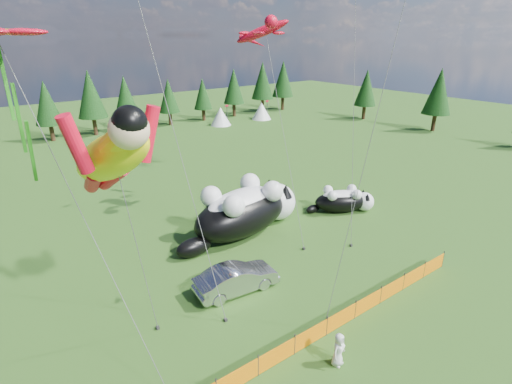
% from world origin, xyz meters
% --- Properties ---
extents(ground, '(160.00, 160.00, 0.00)m').
position_xyz_m(ground, '(0.00, 0.00, 0.00)').
color(ground, black).
rests_on(ground, ground).
extents(safety_fence, '(22.06, 0.06, 1.10)m').
position_xyz_m(safety_fence, '(0.00, -3.00, 0.50)').
color(safety_fence, '#262626').
rests_on(safety_fence, ground).
extents(tree_line, '(90.00, 4.00, 8.00)m').
position_xyz_m(tree_line, '(0.00, 45.00, 4.00)').
color(tree_line, black).
rests_on(tree_line, ground).
extents(festival_tents, '(50.00, 3.20, 2.80)m').
position_xyz_m(festival_tents, '(11.00, 40.00, 1.40)').
color(festival_tents, white).
rests_on(festival_tents, ground).
extents(cat_large, '(10.47, 4.79, 3.79)m').
position_xyz_m(cat_large, '(4.14, 7.87, 1.80)').
color(cat_large, black).
rests_on(cat_large, ground).
extents(cat_small, '(5.11, 3.79, 2.02)m').
position_xyz_m(cat_small, '(12.46, 6.22, 0.96)').
color(cat_small, black).
rests_on(cat_small, ground).
extents(car, '(4.83, 2.11, 1.55)m').
position_xyz_m(car, '(-0.38, 2.45, 0.77)').
color(car, '#B4B4B9').
rests_on(car, ground).
extents(spectator_e, '(0.87, 0.68, 1.57)m').
position_xyz_m(spectator_e, '(0.11, -4.52, 0.78)').
color(spectator_e, silver).
rests_on(spectator_e, ground).
extents(superhero_kite, '(5.80, 6.09, 11.62)m').
position_xyz_m(superhero_kite, '(-6.69, 0.62, 9.24)').
color(superhero_kite, '#FFEE0D').
rests_on(superhero_kite, ground).
extents(gecko_kite, '(5.97, 11.87, 15.99)m').
position_xyz_m(gecko_kite, '(8.62, 12.01, 13.40)').
color(gecko_kite, red).
rests_on(gecko_kite, ground).
extents(diamond_kite_c, '(4.47, 1.03, 15.88)m').
position_xyz_m(diamond_kite_c, '(5.02, -2.21, 14.10)').
color(diamond_kite_c, '#0C3EB4').
rests_on(diamond_kite_c, ground).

